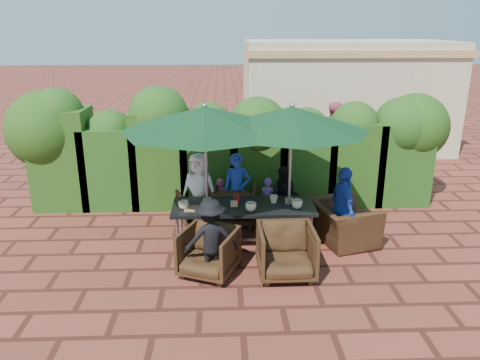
{
  "coord_description": "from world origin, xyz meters",
  "views": [
    {
      "loc": [
        -0.23,
        -7.08,
        3.61
      ],
      "look_at": [
        0.06,
        0.4,
        1.14
      ],
      "focal_mm": 35.0,
      "sensor_mm": 36.0,
      "label": 1
    }
  ],
  "objects_px": {
    "chair_far_right": "(289,208)",
    "chair_end_right": "(344,217)",
    "chair_near_right": "(286,249)",
    "dining_table": "(243,209)",
    "chair_near_left": "(208,250)",
    "chair_far_left": "(197,205)",
    "umbrella_right": "(292,119)",
    "chair_far_mid": "(235,202)",
    "umbrella_left": "(205,119)"
  },
  "relations": [
    {
      "from": "umbrella_left",
      "to": "chair_far_left",
      "type": "bearing_deg",
      "value": 102.22
    },
    {
      "from": "chair_far_left",
      "to": "chair_far_right",
      "type": "relative_size",
      "value": 1.01
    },
    {
      "from": "chair_far_left",
      "to": "chair_end_right",
      "type": "bearing_deg",
      "value": 138.81
    },
    {
      "from": "chair_near_right",
      "to": "chair_end_right",
      "type": "height_order",
      "value": "chair_end_right"
    },
    {
      "from": "umbrella_left",
      "to": "chair_far_mid",
      "type": "bearing_deg",
      "value": 63.69
    },
    {
      "from": "umbrella_right",
      "to": "chair_near_left",
      "type": "bearing_deg",
      "value": -145.62
    },
    {
      "from": "chair_near_left",
      "to": "chair_end_right",
      "type": "bearing_deg",
      "value": 46.48
    },
    {
      "from": "dining_table",
      "to": "chair_far_right",
      "type": "distance_m",
      "value": 1.28
    },
    {
      "from": "dining_table",
      "to": "chair_near_left",
      "type": "relative_size",
      "value": 2.97
    },
    {
      "from": "chair_far_left",
      "to": "chair_far_right",
      "type": "height_order",
      "value": "chair_far_left"
    },
    {
      "from": "dining_table",
      "to": "umbrella_right",
      "type": "height_order",
      "value": "umbrella_right"
    },
    {
      "from": "chair_far_right",
      "to": "chair_near_left",
      "type": "relative_size",
      "value": 0.86
    },
    {
      "from": "chair_end_right",
      "to": "chair_near_right",
      "type": "bearing_deg",
      "value": 118.77
    },
    {
      "from": "chair_far_left",
      "to": "dining_table",
      "type": "bearing_deg",
      "value": 107.33
    },
    {
      "from": "dining_table",
      "to": "umbrella_right",
      "type": "relative_size",
      "value": 0.95
    },
    {
      "from": "dining_table",
      "to": "chair_far_mid",
      "type": "height_order",
      "value": "chair_far_mid"
    },
    {
      "from": "chair_far_left",
      "to": "chair_end_right",
      "type": "relative_size",
      "value": 0.64
    },
    {
      "from": "umbrella_right",
      "to": "chair_near_left",
      "type": "distance_m",
      "value": 2.43
    },
    {
      "from": "chair_near_right",
      "to": "umbrella_left",
      "type": "bearing_deg",
      "value": 137.93
    },
    {
      "from": "chair_far_left",
      "to": "chair_near_right",
      "type": "xyz_separation_m",
      "value": [
        1.43,
        -2.08,
        0.08
      ]
    },
    {
      "from": "umbrella_right",
      "to": "chair_far_mid",
      "type": "distance_m",
      "value": 2.26
    },
    {
      "from": "chair_far_left",
      "to": "chair_near_left",
      "type": "relative_size",
      "value": 0.87
    },
    {
      "from": "chair_far_right",
      "to": "chair_near_right",
      "type": "xyz_separation_m",
      "value": [
        -0.3,
        -1.86,
        0.09
      ]
    },
    {
      "from": "umbrella_left",
      "to": "chair_near_left",
      "type": "bearing_deg",
      "value": -87.68
    },
    {
      "from": "chair_far_left",
      "to": "chair_near_right",
      "type": "bearing_deg",
      "value": 103.86
    },
    {
      "from": "chair_far_right",
      "to": "chair_far_mid",
      "type": "bearing_deg",
      "value": 13.31
    },
    {
      "from": "chair_far_right",
      "to": "chair_end_right",
      "type": "bearing_deg",
      "value": 162.31
    },
    {
      "from": "dining_table",
      "to": "chair_near_left",
      "type": "bearing_deg",
      "value": -121.58
    },
    {
      "from": "umbrella_left",
      "to": "umbrella_right",
      "type": "relative_size",
      "value": 1.09
    },
    {
      "from": "umbrella_right",
      "to": "chair_far_left",
      "type": "xyz_separation_m",
      "value": [
        -1.59,
        1.08,
        -1.87
      ]
    },
    {
      "from": "umbrella_right",
      "to": "chair_far_right",
      "type": "height_order",
      "value": "umbrella_right"
    },
    {
      "from": "chair_near_right",
      "to": "chair_near_left",
      "type": "bearing_deg",
      "value": 174.77
    },
    {
      "from": "dining_table",
      "to": "chair_far_mid",
      "type": "xyz_separation_m",
      "value": [
        -0.12,
        1.03,
        -0.26
      ]
    },
    {
      "from": "dining_table",
      "to": "umbrella_right",
      "type": "distance_m",
      "value": 1.72
    },
    {
      "from": "chair_near_right",
      "to": "chair_end_right",
      "type": "xyz_separation_m",
      "value": [
        1.15,
        1.11,
        0.04
      ]
    },
    {
      "from": "chair_far_mid",
      "to": "chair_end_right",
      "type": "height_order",
      "value": "chair_end_right"
    },
    {
      "from": "chair_far_right",
      "to": "chair_end_right",
      "type": "distance_m",
      "value": 1.14
    },
    {
      "from": "chair_far_left",
      "to": "chair_near_left",
      "type": "bearing_deg",
      "value": 76.8
    },
    {
      "from": "chair_far_left",
      "to": "chair_far_right",
      "type": "bearing_deg",
      "value": 152.19
    },
    {
      "from": "chair_far_right",
      "to": "chair_near_left",
      "type": "xyz_separation_m",
      "value": [
        -1.47,
        -1.78,
        0.06
      ]
    },
    {
      "from": "umbrella_left",
      "to": "chair_end_right",
      "type": "bearing_deg",
      "value": 1.5
    },
    {
      "from": "chair_far_mid",
      "to": "chair_far_right",
      "type": "relative_size",
      "value": 1.2
    },
    {
      "from": "chair_far_right",
      "to": "chair_end_right",
      "type": "relative_size",
      "value": 0.63
    },
    {
      "from": "umbrella_right",
      "to": "chair_far_mid",
      "type": "xyz_separation_m",
      "value": [
        -0.88,
        1.05,
        -1.8
      ]
    },
    {
      "from": "chair_far_mid",
      "to": "chair_near_right",
      "type": "bearing_deg",
      "value": 115.08
    },
    {
      "from": "chair_near_left",
      "to": "chair_near_right",
      "type": "height_order",
      "value": "chair_near_right"
    },
    {
      "from": "dining_table",
      "to": "chair_far_left",
      "type": "xyz_separation_m",
      "value": [
        -0.83,
        1.06,
        -0.33
      ]
    },
    {
      "from": "dining_table",
      "to": "chair_near_right",
      "type": "height_order",
      "value": "chair_near_right"
    },
    {
      "from": "dining_table",
      "to": "chair_end_right",
      "type": "xyz_separation_m",
      "value": [
        1.75,
        0.1,
        -0.2
      ]
    },
    {
      "from": "dining_table",
      "to": "chair_near_left",
      "type": "xyz_separation_m",
      "value": [
        -0.57,
        -0.93,
        -0.28
      ]
    }
  ]
}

